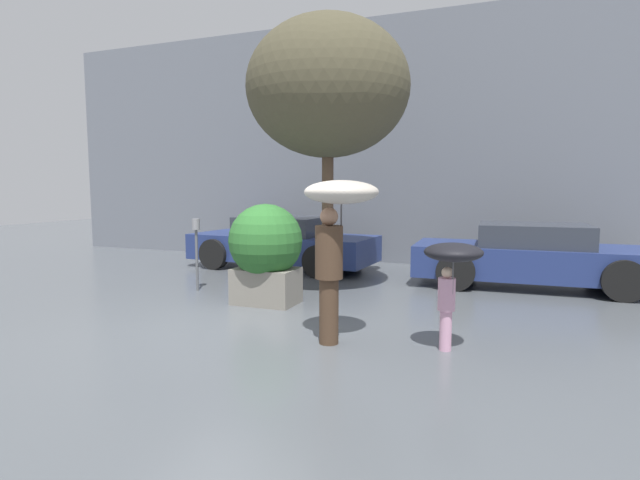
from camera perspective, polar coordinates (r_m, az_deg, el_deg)
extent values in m
plane|color=#51565B|center=(7.08, -10.00, -9.57)|extent=(40.00, 40.00, 0.00)
cube|color=slate|center=(12.86, 5.19, 10.99)|extent=(18.00, 0.30, 6.00)
cube|color=gray|center=(8.21, -6.17, -5.23)|extent=(1.01, 0.69, 0.58)
sphere|color=#286028|center=(8.10, -6.23, -0.09)|extent=(1.20, 1.20, 1.20)
cylinder|color=#473323|center=(6.10, 1.02, -8.12)|extent=(0.23, 0.23, 0.80)
cylinder|color=#473323|center=(5.97, 1.03, -1.40)|extent=(0.34, 0.34, 0.64)
sphere|color=#997056|center=(5.93, 1.04, 2.70)|extent=(0.22, 0.22, 0.22)
cylinder|color=#4C4C51|center=(5.97, 2.45, 2.21)|extent=(0.02, 0.02, 0.68)
ellipsoid|color=beige|center=(5.95, 2.46, 5.49)|extent=(0.89, 0.89, 0.28)
cylinder|color=#D199B7|center=(6.07, 14.16, -9.97)|extent=(0.14, 0.14, 0.48)
cylinder|color=#D199B7|center=(5.97, 14.27, -6.02)|extent=(0.20, 0.20, 0.38)
sphere|color=beige|center=(5.92, 14.33, -3.61)|extent=(0.13, 0.13, 0.13)
cylinder|color=#4C4C51|center=(5.86, 14.94, -3.69)|extent=(0.02, 0.02, 0.48)
ellipsoid|color=black|center=(5.82, 15.01, -1.36)|extent=(0.66, 0.66, 0.21)
cube|color=navy|center=(11.73, -4.30, -0.82)|extent=(4.42, 1.97, 0.59)
cube|color=#2D333D|center=(11.68, -4.32, 1.64)|extent=(2.03, 1.57, 0.42)
cylinder|color=black|center=(11.77, -12.03, -1.59)|extent=(0.71, 0.27, 0.70)
cylinder|color=black|center=(13.16, -7.59, -0.70)|extent=(0.71, 0.27, 0.70)
cylinder|color=black|center=(10.40, -0.13, -2.46)|extent=(0.71, 0.27, 0.70)
cylinder|color=black|center=(11.94, 3.33, -1.36)|extent=(0.71, 0.27, 0.70)
cube|color=navy|center=(10.32, 23.11, -2.26)|extent=(4.41, 1.83, 0.59)
cube|color=#2D333D|center=(10.26, 23.23, 0.53)|extent=(2.01, 1.50, 0.42)
cylinder|color=black|center=(9.50, 15.23, -3.50)|extent=(0.71, 0.24, 0.70)
cylinder|color=black|center=(11.17, 15.88, -2.10)|extent=(0.71, 0.24, 0.70)
cylinder|color=black|center=(9.69, 31.40, -4.00)|extent=(0.71, 0.24, 0.70)
cylinder|color=black|center=(11.34, 29.64, -2.55)|extent=(0.71, 0.24, 0.70)
cylinder|color=brown|center=(8.92, 0.88, 3.00)|extent=(0.21, 0.21, 2.84)
ellipsoid|color=#4C4733|center=(9.07, 0.90, 17.03)|extent=(2.85, 2.85, 2.42)
cylinder|color=#595B60|center=(9.39, -13.90, -2.27)|extent=(0.05, 0.05, 1.12)
cylinder|color=gray|center=(9.32, -14.00, 1.76)|extent=(0.14, 0.14, 0.20)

